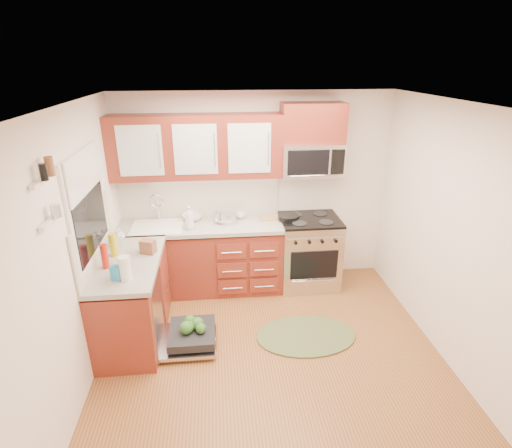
{
  "coord_description": "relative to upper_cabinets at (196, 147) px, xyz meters",
  "views": [
    {
      "loc": [
        -0.5,
        -3.22,
        2.84
      ],
      "look_at": [
        -0.08,
        0.85,
        1.15
      ],
      "focal_mm": 28.0,
      "sensor_mm": 36.0,
      "label": 1
    }
  ],
  "objects": [
    {
      "name": "wall_front",
      "position": [
        0.73,
        -3.33,
        -0.62
      ],
      "size": [
        3.5,
        0.04,
        2.5
      ],
      "primitive_type": "cube",
      "color": "white",
      "rests_on": "ground"
    },
    {
      "name": "mustard_bottle",
      "position": [
        -0.87,
        -0.9,
        -0.83
      ],
      "size": [
        0.08,
        0.08,
        0.24
      ],
      "primitive_type": "cylinder",
      "rotation": [
        0.0,
        0.0,
        0.03
      ],
      "color": "gold",
      "rests_on": "countertop_left"
    },
    {
      "name": "soap_bottle_b",
      "position": [
        -0.88,
        -0.67,
        -0.85
      ],
      "size": [
        0.11,
        0.11,
        0.19
      ],
      "primitive_type": "imported",
      "rotation": [
        0.0,
        0.0,
        0.26
      ],
      "color": "#999999",
      "rests_on": "countertop_left"
    },
    {
      "name": "soap_bottle_a",
      "position": [
        -0.12,
        -0.27,
        -0.8
      ],
      "size": [
        0.14,
        0.14,
        0.29
      ],
      "primitive_type": "imported",
      "rotation": [
        0.0,
        0.0,
        0.28
      ],
      "color": "#999999",
      "rests_on": "countertop_back"
    },
    {
      "name": "backsplash_left",
      "position": [
        -1.01,
        -1.05,
        -0.67
      ],
      "size": [
        0.02,
        1.25,
        0.57
      ],
      "primitive_type": "cube",
      "color": "beige",
      "rests_on": "ground"
    },
    {
      "name": "range",
      "position": [
        1.41,
        -0.15,
        -1.4
      ],
      "size": [
        0.76,
        0.64,
        0.95
      ],
      "primitive_type": null,
      "color": "silver",
      "rests_on": "ground"
    },
    {
      "name": "skillet",
      "position": [
        1.12,
        -0.12,
        -0.9
      ],
      "size": [
        0.34,
        0.34,
        0.05
      ],
      "primitive_type": "cylinder",
      "rotation": [
        0.0,
        0.0,
        -0.32
      ],
      "color": "black",
      "rests_on": "range"
    },
    {
      "name": "shelf_upper",
      "position": [
        -0.99,
        -1.92,
        0.17
      ],
      "size": [
        0.04,
        0.4,
        0.03
      ],
      "primitive_type": "cube",
      "color": "white",
      "rests_on": "ground"
    },
    {
      "name": "dishwasher",
      "position": [
        -0.13,
        -1.27,
        -1.77
      ],
      "size": [
        0.7,
        0.6,
        0.2
      ],
      "primitive_type": null,
      "color": "silver",
      "rests_on": "ground"
    },
    {
      "name": "backsplash_back",
      "position": [
        0.0,
        0.16,
        -0.67
      ],
      "size": [
        2.05,
        0.02,
        0.57
      ],
      "primitive_type": "cube",
      "color": "beige",
      "rests_on": "ground"
    },
    {
      "name": "cabinet_over_mw",
      "position": [
        1.41,
        0.0,
        0.26
      ],
      "size": [
        0.76,
        0.35,
        0.47
      ],
      "primitive_type": "cube",
      "color": "maroon",
      "rests_on": "ground"
    },
    {
      "name": "cutting_board",
      "position": [
        0.91,
        -0.02,
        -0.94
      ],
      "size": [
        0.28,
        0.18,
        0.02
      ],
      "primitive_type": "cube",
      "rotation": [
        0.0,
        0.0,
        0.03
      ],
      "color": "#A8804D",
      "rests_on": "countertop_back"
    },
    {
      "name": "window_blind",
      "position": [
        -0.98,
        -1.07,
        0.0
      ],
      "size": [
        0.02,
        0.96,
        0.4
      ],
      "primitive_type": "cube",
      "color": "white",
      "rests_on": "ground"
    },
    {
      "name": "bowl_b",
      "position": [
        -0.1,
        0.03,
        -0.91
      ],
      "size": [
        0.34,
        0.34,
        0.08
      ],
      "primitive_type": "imported",
      "rotation": [
        0.0,
        0.0,
        -0.43
      ],
      "color": "#999999",
      "rests_on": "countertop_back"
    },
    {
      "name": "shelf_lower",
      "position": [
        -0.99,
        -1.92,
        -0.12
      ],
      "size": [
        0.04,
        0.4,
        0.03
      ],
      "primitive_type": "cube",
      "color": "white",
      "rests_on": "ground"
    },
    {
      "name": "upper_cabinets",
      "position": [
        0.0,
        0.0,
        0.0
      ],
      "size": [
        2.05,
        0.35,
        0.75
      ],
      "primitive_type": null,
      "color": "maroon",
      "rests_on": "ground"
    },
    {
      "name": "wall_back",
      "position": [
        0.73,
        0.18,
        -0.62
      ],
      "size": [
        3.5,
        0.04,
        2.5
      ],
      "primitive_type": "cube",
      "color": "white",
      "rests_on": "ground"
    },
    {
      "name": "countertop_back",
      "position": [
        0.0,
        -0.14,
        -0.97
      ],
      "size": [
        2.07,
        0.64,
        0.05
      ],
      "primitive_type": "cube",
      "color": "#A3A095",
      "rests_on": "base_cabinet_back"
    },
    {
      "name": "window",
      "position": [
        -1.01,
        -1.07,
        -0.32
      ],
      "size": [
        0.03,
        1.05,
        1.05
      ],
      "primitive_type": null,
      "color": "white",
      "rests_on": "ground"
    },
    {
      "name": "countertop_left",
      "position": [
        -0.71,
        -1.05,
        -0.97
      ],
      "size": [
        0.64,
        1.27,
        0.05
      ],
      "primitive_type": "cube",
      "color": "#A3A095",
      "rests_on": "base_cabinet_left"
    },
    {
      "name": "rug",
      "position": [
        1.15,
        -1.27,
        -1.86
      ],
      "size": [
        1.25,
        0.97,
        0.02
      ],
      "primitive_type": null,
      "rotation": [
        0.0,
        0.0,
        -0.25
      ],
      "color": "#516037",
      "rests_on": "ground"
    },
    {
      "name": "wooden_box",
      "position": [
        -0.52,
        -0.88,
        -0.88
      ],
      "size": [
        0.18,
        0.15,
        0.15
      ],
      "primitive_type": "cube",
      "rotation": [
        0.0,
        0.0,
        -0.34
      ],
      "color": "brown",
      "rests_on": "countertop_left"
    },
    {
      "name": "stock_pot",
      "position": [
        0.36,
        -0.12,
        -0.89
      ],
      "size": [
        0.21,
        0.21,
        0.12
      ],
      "primitive_type": "cylinder",
      "rotation": [
        0.0,
        0.0,
        -0.04
      ],
      "color": "silver",
      "rests_on": "countertop_back"
    },
    {
      "name": "floor",
      "position": [
        0.73,
        -1.57,
        -1.88
      ],
      "size": [
        3.5,
        3.5,
        0.0
      ],
      "primitive_type": "plane",
      "color": "brown",
      "rests_on": "ground"
    },
    {
      "name": "microwave",
      "position": [
        1.41,
        -0.02,
        -0.18
      ],
      "size": [
        0.76,
        0.38,
        0.4
      ],
      "primitive_type": null,
      "color": "silver",
      "rests_on": "ground"
    },
    {
      "name": "wall_left",
      "position": [
        -1.02,
        -1.57,
        -0.62
      ],
      "size": [
        0.04,
        3.5,
        2.5
      ],
      "primitive_type": "cube",
      "color": "white",
      "rests_on": "ground"
    },
    {
      "name": "base_cabinet_back",
      "position": [
        0.0,
        -0.12,
        -1.45
      ],
      "size": [
        2.05,
        0.6,
        0.85
      ],
      "primitive_type": "cube",
      "color": "maroon",
      "rests_on": "ground"
    },
    {
      "name": "ceiling",
      "position": [
        0.73,
        -1.57,
        0.62
      ],
      "size": [
        3.5,
        3.5,
        0.0
      ],
      "primitive_type": "plane",
      "rotation": [
        3.14,
        0.0,
        0.0
      ],
      "color": "white",
      "rests_on": "ground"
    },
    {
      "name": "soap_bottle_c",
      "position": [
        -0.9,
        -0.52,
        -0.88
      ],
      "size": [
        0.13,
        0.13,
        0.15
      ],
      "primitive_type": "imported",
      "rotation": [
        0.0,
        0.0,
        -0.13
      ],
      "color": "#999999",
      "rests_on": "countertop_left"
    },
    {
      "name": "paper_towel_roll",
      "position": [
        -0.65,
        -1.43,
        -0.83
      ],
      "size": [
        0.11,
        0.11,
        0.24
      ],
      "primitive_type": "cylinder",
      "rotation": [
        0.0,
        0.0,
        0.04
      ],
      "color": "white",
      "rests_on": "countertop_left"
    },
    {
      "name": "sink",
      "position": [
        -0.52,
        -0.16,
        -1.07
      ],
      "size": [
        0.62,
        0.5,
        0.26
      ],
      "primitive_type": null,
      "color": "white",
      "rests_on": "ground"
    },
    {
      "name": "base_cabinet_left",
      "position": [
        -0.72,
        -1.05,
        -1.45
      ],
      "size": [
        0.6,
        1.25,
        0.85
      ],
      "primitive_type": "cube",
      "color": "maroon",
      "rests_on": "ground"
    },
    {
      "name": "wall_right",
      "position": [
        2.48,
        -1.57,
        -0.62
      ],
      "size": [
        0.04,
        3.5,
        2.5
      ],
      "primitive_type": "cube",
      "color": "white",
      "rests_on": "ground"
    },
    {
      "name": "bowl_a",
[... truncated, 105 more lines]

